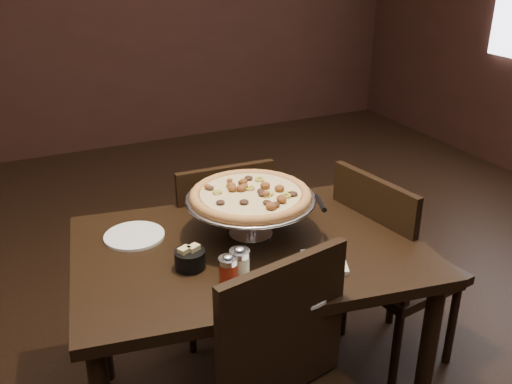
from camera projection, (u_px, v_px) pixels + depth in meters
name	position (u px, v px, depth m)	size (l,w,h in m)	color
room	(278.00, 70.00, 1.75)	(6.04, 7.04, 2.84)	black
dining_table	(249.00, 270.00, 2.07)	(1.34, 1.00, 0.77)	black
pizza_stand	(251.00, 196.00, 2.04)	(0.47, 0.47, 0.19)	silver
parmesan_shaker	(240.00, 264.00, 1.82)	(0.07, 0.07, 0.12)	beige
pepper_flake_shaker	(228.00, 270.00, 1.79)	(0.06, 0.06, 0.11)	maroon
packet_caddy	(190.00, 259.00, 1.88)	(0.10, 0.10, 0.08)	black
napkin_stack	(324.00, 262.00, 1.91)	(0.15, 0.15, 0.02)	silver
plate_left	(134.00, 236.00, 2.08)	(0.22, 0.22, 0.01)	white
plate_near	(294.00, 288.00, 1.78)	(0.24, 0.24, 0.01)	white
serving_spatula	(321.00, 204.00, 1.99)	(0.14, 0.14, 0.02)	silver
chair_far	(218.00, 241.00, 2.61)	(0.44, 0.44, 0.91)	black
chair_side	(389.00, 265.00, 2.40)	(0.50, 0.50, 0.94)	black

